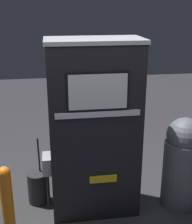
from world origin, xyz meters
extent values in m
plane|color=#2D2D30|center=(0.00, 0.00, 0.00)|extent=(14.00, 14.00, 0.00)
cube|color=black|center=(0.00, 0.25, 0.48)|extent=(0.96, 0.49, 0.95)
cube|color=black|center=(0.00, 0.25, 1.43)|extent=(0.96, 0.49, 0.96)
cube|color=#99999E|center=(0.00, 0.25, 1.93)|extent=(0.99, 0.52, 0.04)
cube|color=black|center=(0.00, -0.01, 1.48)|extent=(0.60, 0.01, 0.38)
cube|color=silver|center=(0.00, -0.01, 1.48)|extent=(0.57, 0.01, 0.34)
cube|color=silver|center=(0.00, -0.01, 1.25)|extent=(0.84, 0.02, 0.06)
cube|color=gold|center=(0.06, -0.01, 0.52)|extent=(0.29, 0.02, 0.08)
cube|color=#99999E|center=(-0.52, 0.15, 0.67)|extent=(0.09, 0.22, 0.19)
cylinder|color=black|center=(-0.52, 0.07, 0.39)|extent=(0.03, 0.03, 0.36)
cylinder|color=orange|center=(-0.91, -0.21, 0.40)|extent=(0.12, 0.12, 0.80)
sphere|color=orange|center=(-0.91, -0.21, 0.80)|extent=(0.12, 0.12, 0.12)
cylinder|color=#51565B|center=(1.01, 0.18, 0.40)|extent=(0.44, 0.44, 0.81)
sphere|color=#51565B|center=(1.01, 0.18, 0.88)|extent=(0.41, 0.41, 0.41)
cylinder|color=#262628|center=(-0.66, 0.45, 0.19)|extent=(0.24, 0.24, 0.39)
cylinder|color=black|center=(-0.62, 0.45, 0.61)|extent=(0.02, 0.12, 0.50)
camera|label=1|loc=(-0.43, -2.83, 2.28)|focal=50.00mm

